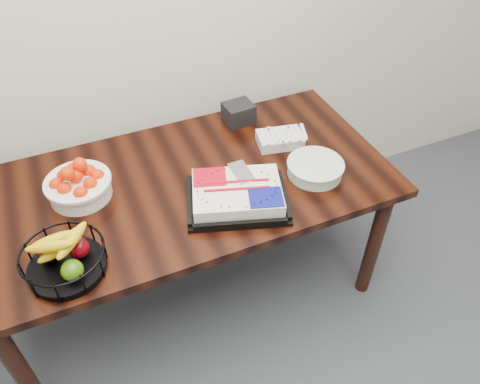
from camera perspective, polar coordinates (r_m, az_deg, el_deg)
name	(u,v)px	position (r m, az deg, el deg)	size (l,w,h in m)	color
table	(186,196)	(2.10, -6.62, -0.50)	(1.80, 0.90, 0.75)	black
cake_tray	(237,195)	(1.91, -0.36, -0.33)	(0.49, 0.43, 0.09)	black
tangerine_bowl	(78,182)	(2.02, -19.17, 1.14)	(0.27, 0.27, 0.17)	white
fruit_basket	(64,258)	(1.76, -20.67, -7.57)	(0.29, 0.29, 0.16)	black
plate_stack	(315,168)	(2.07, 9.14, 2.85)	(0.25, 0.25, 0.06)	white
fork_bag	(280,139)	(2.23, 4.89, 6.50)	(0.23, 0.17, 0.06)	silver
napkin_box	(239,113)	(2.36, -0.18, 9.60)	(0.14, 0.12, 0.10)	black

